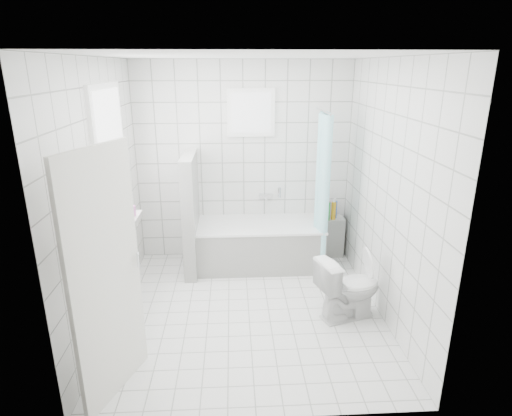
{
  "coord_description": "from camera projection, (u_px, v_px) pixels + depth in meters",
  "views": [
    {
      "loc": [
        -0.14,
        -4.04,
        2.51
      ],
      "look_at": [
        0.1,
        0.35,
        1.05
      ],
      "focal_mm": 30.0,
      "sensor_mm": 36.0,
      "label": 1
    }
  ],
  "objects": [
    {
      "name": "ground",
      "position": [
        249.0,
        310.0,
        4.63
      ],
      "size": [
        3.0,
        3.0,
        0.0
      ],
      "primitive_type": "plane",
      "color": "white",
      "rests_on": "ground"
    },
    {
      "name": "ceiling",
      "position": [
        247.0,
        56.0,
        3.8
      ],
      "size": [
        3.0,
        3.0,
        0.0
      ],
      "primitive_type": "plane",
      "rotation": [
        3.14,
        0.0,
        0.0
      ],
      "color": "white",
      "rests_on": "ground"
    },
    {
      "name": "wall_back",
      "position": [
        244.0,
        163.0,
        5.64
      ],
      "size": [
        2.8,
        0.02,
        2.6
      ],
      "primitive_type": "cube",
      "color": "white",
      "rests_on": "ground"
    },
    {
      "name": "wall_front",
      "position": [
        256.0,
        261.0,
        2.79
      ],
      "size": [
        2.8,
        0.02,
        2.6
      ],
      "primitive_type": "cube",
      "color": "white",
      "rests_on": "ground"
    },
    {
      "name": "wall_left",
      "position": [
        104.0,
        198.0,
        4.14
      ],
      "size": [
        0.02,
        3.0,
        2.6
      ],
      "primitive_type": "cube",
      "color": "white",
      "rests_on": "ground"
    },
    {
      "name": "wall_right",
      "position": [
        387.0,
        193.0,
        4.29
      ],
      "size": [
        0.02,
        3.0,
        2.6
      ],
      "primitive_type": "cube",
      "color": "white",
      "rests_on": "ground"
    },
    {
      "name": "window_left",
      "position": [
        113.0,
        161.0,
        4.33
      ],
      "size": [
        0.01,
        0.9,
        1.4
      ],
      "primitive_type": "cube",
      "color": "white",
      "rests_on": "wall_left"
    },
    {
      "name": "window_back",
      "position": [
        251.0,
        113.0,
        5.39
      ],
      "size": [
        0.5,
        0.01,
        0.5
      ],
      "primitive_type": "cube",
      "color": "white",
      "rests_on": "wall_back"
    },
    {
      "name": "window_sill",
      "position": [
        125.0,
        229.0,
        4.57
      ],
      "size": [
        0.18,
        1.02,
        0.08
      ],
      "primitive_type": "cube",
      "color": "white",
      "rests_on": "wall_left"
    },
    {
      "name": "door",
      "position": [
        106.0,
        278.0,
        3.2
      ],
      "size": [
        0.32,
        0.76,
        2.0
      ],
      "primitive_type": "cube",
      "rotation": [
        0.0,
        0.0,
        -0.37
      ],
      "color": "silver",
      "rests_on": "ground"
    },
    {
      "name": "bathtub",
      "position": [
        260.0,
        244.0,
        5.61
      ],
      "size": [
        1.62,
        0.77,
        0.58
      ],
      "color": "white",
      "rests_on": "ground"
    },
    {
      "name": "partition_wall",
      "position": [
        191.0,
        214.0,
        5.37
      ],
      "size": [
        0.15,
        0.85,
        1.5
      ],
      "primitive_type": "cube",
      "color": "white",
      "rests_on": "ground"
    },
    {
      "name": "tiled_ledge",
      "position": [
        328.0,
        236.0,
        5.91
      ],
      "size": [
        0.4,
        0.24,
        0.55
      ],
      "primitive_type": "cube",
      "color": "white",
      "rests_on": "ground"
    },
    {
      "name": "toilet",
      "position": [
        349.0,
        288.0,
        4.41
      ],
      "size": [
        0.75,
        0.56,
        0.68
      ],
      "primitive_type": "imported",
      "rotation": [
        0.0,
        0.0,
        1.87
      ],
      "color": "white",
      "rests_on": "ground"
    },
    {
      "name": "curtain_rod",
      "position": [
        323.0,
        111.0,
        5.09
      ],
      "size": [
        0.02,
        0.8,
        0.02
      ],
      "primitive_type": "cylinder",
      "rotation": [
        1.57,
        0.0,
        0.0
      ],
      "color": "silver",
      "rests_on": "wall_back"
    },
    {
      "name": "shower_curtain",
      "position": [
        322.0,
        187.0,
        5.25
      ],
      "size": [
        0.14,
        0.48,
        1.78
      ],
      "primitive_type": null,
      "color": "#4BD0DC",
      "rests_on": "curtain_rod"
    },
    {
      "name": "tub_faucet",
      "position": [
        266.0,
        196.0,
        5.76
      ],
      "size": [
        0.18,
        0.06,
        0.06
      ],
      "primitive_type": "cube",
      "color": "silver",
      "rests_on": "wall_back"
    },
    {
      "name": "sill_bottles",
      "position": [
        122.0,
        217.0,
        4.44
      ],
      "size": [
        0.18,
        0.78,
        0.3
      ],
      "color": "white",
      "rests_on": "window_sill"
    },
    {
      "name": "ledge_bottles",
      "position": [
        331.0,
        210.0,
        5.76
      ],
      "size": [
        0.18,
        0.17,
        0.24
      ],
      "color": "green",
      "rests_on": "tiled_ledge"
    }
  ]
}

